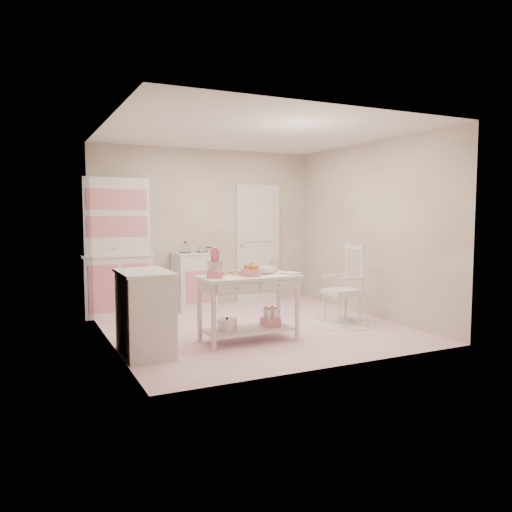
{
  "coord_description": "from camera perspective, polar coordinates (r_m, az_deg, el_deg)",
  "views": [
    {
      "loc": [
        -2.86,
        -5.99,
        1.56
      ],
      "look_at": [
        -0.03,
        -0.09,
        0.98
      ],
      "focal_mm": 35.0,
      "sensor_mm": 36.0,
      "label": 1
    }
  ],
  "objects": [
    {
      "name": "rocking_chair",
      "position": [
        7.05,
        9.85,
        -3.28
      ],
      "size": [
        0.48,
        0.72,
        1.1
      ],
      "primitive_type": "cube",
      "rotation": [
        0.0,
        0.0,
        -0.01
      ],
      "color": "silver",
      "rests_on": "ground"
    },
    {
      "name": "hutch",
      "position": [
        7.79,
        -15.66,
        1.02
      ],
      "size": [
        1.06,
        0.5,
        2.08
      ],
      "primitive_type": "cube",
      "color": "silver",
      "rests_on": "ground"
    },
    {
      "name": "recipe_book",
      "position": [
        6.09,
        3.45,
        -2.03
      ],
      "size": [
        0.22,
        0.27,
        0.02
      ],
      "primitive_type": "imported",
      "rotation": [
        0.0,
        0.0,
        0.25
      ],
      "color": "white",
      "rests_on": "work_table"
    },
    {
      "name": "metal_pitcher",
      "position": [
        6.32,
        2.14,
        -1.09
      ],
      "size": [
        0.1,
        0.1,
        0.17
      ],
      "primitive_type": "cylinder",
      "color": "silver",
      "rests_on": "work_table"
    },
    {
      "name": "base_cabinet",
      "position": [
        5.62,
        -12.58,
        -6.35
      ],
      "size": [
        0.54,
        0.84,
        0.92
      ],
      "primitive_type": "cube",
      "color": "silver",
      "rests_on": "ground"
    },
    {
      "name": "work_table",
      "position": [
        6.06,
        -0.87,
        -6.0
      ],
      "size": [
        1.2,
        0.6,
        0.8
      ],
      "primitive_type": "cube",
      "color": "silver",
      "rests_on": "ground"
    },
    {
      "name": "mixing_bowl",
      "position": [
        6.17,
        1.01,
        -1.66
      ],
      "size": [
        0.25,
        0.25,
        0.08
      ],
      "primitive_type": "imported",
      "color": "white",
      "rests_on": "work_table"
    },
    {
      "name": "room_shell",
      "position": [
        6.64,
        -0.12,
        5.8
      ],
      "size": [
        3.84,
        3.84,
        2.62
      ],
      "color": "pink",
      "rests_on": "ground"
    },
    {
      "name": "door",
      "position": [
        8.75,
        0.23,
        1.49
      ],
      "size": [
        0.82,
        0.05,
        2.04
      ],
      "primitive_type": "cube",
      "color": "silver",
      "rests_on": "ground"
    },
    {
      "name": "stand_mixer",
      "position": [
        5.83,
        -4.71,
        -0.78
      ],
      "size": [
        0.29,
        0.34,
        0.34
      ],
      "primitive_type": "cube",
      "rotation": [
        0.0,
        0.0,
        -0.4
      ],
      "color": "#FA697B",
      "rests_on": "work_table"
    },
    {
      "name": "bread_basket",
      "position": [
        5.95,
        -0.5,
        -1.86
      ],
      "size": [
        0.25,
        0.25,
        0.09
      ],
      "primitive_type": "cylinder",
      "color": "pink",
      "rests_on": "work_table"
    },
    {
      "name": "stove",
      "position": [
        8.09,
        -7.1,
        -2.82
      ],
      "size": [
        0.62,
        0.57,
        0.92
      ],
      "primitive_type": "cube",
      "color": "silver",
      "rests_on": "ground"
    },
    {
      "name": "cookie_tray",
      "position": [
        6.1,
        -2.86,
        -2.05
      ],
      "size": [
        0.34,
        0.24,
        0.02
      ],
      "primitive_type": "cube",
      "color": "silver",
      "rests_on": "work_table"
    },
    {
      "name": "lace_rug",
      "position": [
        7.15,
        9.78,
        -7.6
      ],
      "size": [
        0.92,
        0.92,
        0.01
      ],
      "primitive_type": "cylinder",
      "color": "white",
      "rests_on": "ground"
    }
  ]
}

